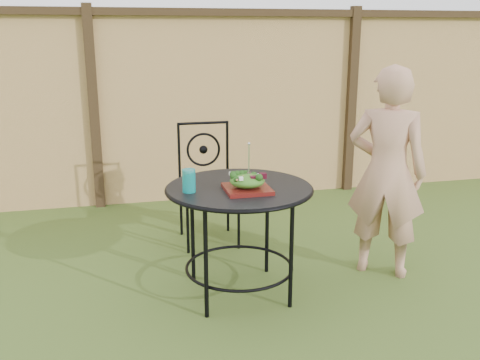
{
  "coord_description": "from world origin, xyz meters",
  "views": [
    {
      "loc": [
        -1.13,
        -3.02,
        1.65
      ],
      "look_at": [
        -0.38,
        0.13,
        0.75
      ],
      "focal_mm": 40.0,
      "sensor_mm": 36.0,
      "label": 1
    }
  ],
  "objects_px": {
    "patio_table": "(239,207)",
    "diner": "(387,173)",
    "patio_chair": "(207,180)",
    "salad_plate": "(247,189)"
  },
  "relations": [
    {
      "from": "patio_table",
      "to": "diner",
      "type": "relative_size",
      "value": 0.64
    },
    {
      "from": "patio_table",
      "to": "diner",
      "type": "xyz_separation_m",
      "value": [
        1.05,
        0.09,
        0.14
      ]
    },
    {
      "from": "patio_table",
      "to": "diner",
      "type": "distance_m",
      "value": 1.07
    },
    {
      "from": "patio_chair",
      "to": "diner",
      "type": "relative_size",
      "value": 0.66
    },
    {
      "from": "patio_chair",
      "to": "patio_table",
      "type": "bearing_deg",
      "value": -88.06
    },
    {
      "from": "patio_table",
      "to": "salad_plate",
      "type": "xyz_separation_m",
      "value": [
        0.02,
        -0.11,
        0.15
      ]
    },
    {
      "from": "patio_table",
      "to": "salad_plate",
      "type": "bearing_deg",
      "value": -77.38
    },
    {
      "from": "diner",
      "to": "patio_chair",
      "type": "bearing_deg",
      "value": -4.67
    },
    {
      "from": "patio_table",
      "to": "patio_chair",
      "type": "xyz_separation_m",
      "value": [
        -0.03,
        0.98,
        -0.08
      ]
    },
    {
      "from": "diner",
      "to": "salad_plate",
      "type": "bearing_deg",
      "value": 45.34
    }
  ]
}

